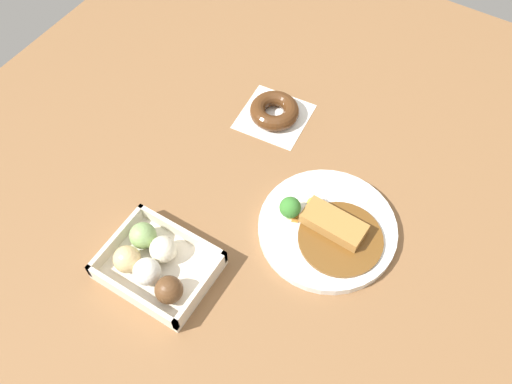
# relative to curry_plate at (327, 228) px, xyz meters

# --- Properties ---
(ground_plane) EXTENTS (1.60, 1.60, 0.00)m
(ground_plane) POSITION_rel_curry_plate_xyz_m (-0.04, -0.03, -0.01)
(ground_plane) COLOR brown
(curry_plate) EXTENTS (0.26, 0.26, 0.07)m
(curry_plate) POSITION_rel_curry_plate_xyz_m (0.00, 0.00, 0.00)
(curry_plate) COLOR white
(curry_plate) RESTS_ON ground_plane
(donut_box) EXTENTS (0.19, 0.15, 0.06)m
(donut_box) POSITION_rel_curry_plate_xyz_m (-0.22, -0.23, 0.01)
(donut_box) COLOR beige
(donut_box) RESTS_ON ground_plane
(chocolate_ring_donut) EXTENTS (0.15, 0.15, 0.04)m
(chocolate_ring_donut) POSITION_rel_curry_plate_xyz_m (-0.23, 0.19, 0.00)
(chocolate_ring_donut) COLOR white
(chocolate_ring_donut) RESTS_ON ground_plane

